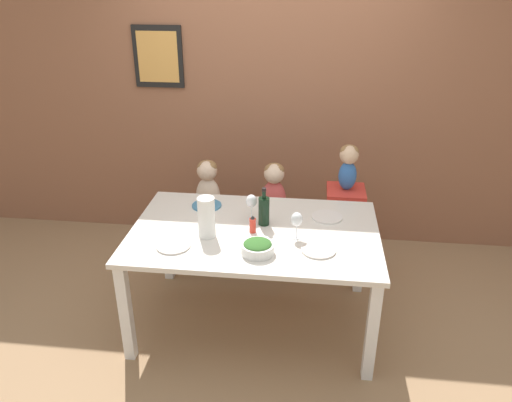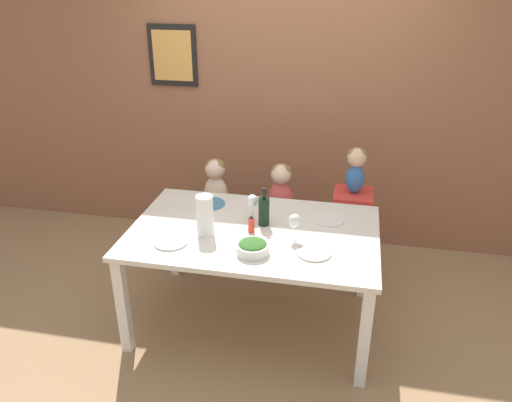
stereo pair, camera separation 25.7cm
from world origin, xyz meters
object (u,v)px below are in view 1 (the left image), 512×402
Objects in this scene: chair_far_center at (273,226)px; person_child_left at (208,185)px; chair_right_highchair at (345,210)px; wine_bottle at (264,210)px; dinner_plate_back_left at (207,205)px; dinner_plate_back_right at (327,217)px; chair_far_left at (209,223)px; paper_towel_roll at (207,217)px; person_child_center at (274,189)px; wine_glass_near at (297,220)px; salad_bowl_large at (258,247)px; dinner_plate_front_right at (318,250)px; dinner_plate_front_left at (173,246)px; person_baby_right at (349,162)px; wine_glass_far at (251,201)px.

chair_far_center is 0.94× the size of person_child_left.
wine_bottle is at bearing -131.22° from chair_right_highchair.
dinner_plate_back_left is at bearing -156.95° from chair_right_highchair.
dinner_plate_back_right is (-0.16, -0.54, 0.20)m from chair_right_highchair.
wine_bottle is (0.54, -0.69, 0.49)m from chair_far_left.
person_child_center is at bearing 67.67° from paper_towel_roll.
wine_bottle reaches higher than chair_far_center.
wine_glass_near is at bearing -35.57° from wine_bottle.
wine_bottle reaches higher than chair_right_highchair.
salad_bowl_large is at bearing -89.81° from wine_bottle.
person_child_left is 2.23× the size of dinner_plate_back_right.
person_child_center is at bearing 110.11° from dinner_plate_front_right.
chair_right_highchair is 3.44× the size of dinner_plate_back_right.
dinner_plate_front_right is at bearing -69.86° from chair_far_center.
dinner_plate_back_right is (0.89, -0.09, 0.00)m from dinner_plate_back_left.
person_child_left is at bearing 101.02° from dinner_plate_back_left.
dinner_plate_front_left is at bearing -98.41° from dinner_plate_back_left.
salad_bowl_large is (-0.60, -1.08, -0.18)m from person_baby_right.
chair_far_center is 2.49× the size of wine_glass_far.
wine_bottle is 0.98× the size of paper_towel_roll.
dinner_plate_front_left is at bearing -151.96° from dinner_plate_back_right.
chair_far_center is at bearing -90.00° from person_child_center.
person_child_center is 2.65× the size of wine_glass_near.
wine_bottle is at bearing -51.60° from chair_far_left.
wine_glass_near is 1.00× the size of wine_glass_far.
wine_glass_near is 0.41m from wine_glass_far.
wine_glass_near is 0.84× the size of dinner_plate_front_left.
person_child_left is 1.00× the size of person_child_center.
chair_far_center is at bearing 110.14° from dinner_plate_front_right.
salad_bowl_large is 0.70m from dinner_plate_back_right.
person_child_left is 2.23× the size of dinner_plate_front_right.
chair_far_center is at bearing 104.51° from wine_glass_near.
dinner_plate_back_left is (-0.46, 0.24, -0.10)m from wine_bottle.
paper_towel_roll reaches higher than wine_bottle.
dinner_plate_back_left is at bearing 126.17° from salad_bowl_large.
wine_bottle is 0.51m from dinner_plate_front_right.
wine_bottle is at bearing 34.43° from dinner_plate_front_left.
paper_towel_roll is 0.48m from dinner_plate_back_left.
chair_far_left is 0.61× the size of chair_right_highchair.
person_child_center is 0.90m from wine_glass_near.
chair_far_left is at bearing 132.33° from wine_glass_near.
dinner_plate_back_left is at bearing 81.59° from dinner_plate_front_left.
wine_glass_near is at bearing -75.51° from person_child_center.
salad_bowl_large is at bearing -1.51° from dinner_plate_front_left.
dinner_plate_front_right is at bearing 10.57° from salad_bowl_large.
salad_bowl_large is 0.95× the size of dinner_plate_front_right.
dinner_plate_front_right is (0.84, -0.55, 0.00)m from dinner_plate_back_left.
dinner_plate_front_right is (0.92, -1.00, 0.39)m from chair_far_left.
person_child_left is 1.12m from dinner_plate_back_right.
paper_towel_roll is 1.50× the size of wine_glass_far.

